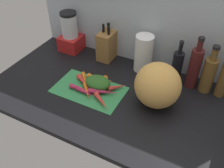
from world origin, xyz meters
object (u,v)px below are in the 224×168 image
Objects in this scene: carrot_0 at (84,82)px; winter_squash at (158,85)px; carrot_2 at (87,91)px; carrot_7 at (101,101)px; carrot_5 at (100,86)px; carrot_6 at (104,80)px; knife_block at (107,45)px; bottle_1 at (194,67)px; carrot_8 at (117,87)px; carrot_10 at (85,81)px; carrot_1 at (98,80)px; bottle_2 at (209,74)px; carrot_11 at (85,92)px; bottle_0 at (177,66)px; carrot_9 at (108,83)px; paper_towel_roll at (144,53)px; cutting_board at (89,90)px; carrot_3 at (82,89)px; carrot_4 at (103,92)px; blender_appliance at (70,34)px.

winter_squash is at bearing 6.93° from carrot_0.
winter_squash is (43.06, 5.23, 10.21)cm from carrot_0.
carrot_7 reaches higher than carrot_2.
carrot_6 is at bearing 93.84° from carrot_5.
knife_block is 58.80cm from bottle_1.
carrot_10 is at bearing -170.02° from carrot_8.
carrot_8 is (13.25, -0.52, -0.23)cm from carrot_1.
bottle_1 is at bearing 179.45° from bottle_2.
knife_block is (-7.07, 40.35, 7.66)cm from carrot_11.
carrot_9 is at bearing -143.36° from bottle_0.
carrot_2 is at bearing -119.41° from carrot_5.
paper_towel_roll reaches higher than carrot_10.
winter_squash reaches higher than carrot_9.
carrot_11 is at bearing -86.47° from cutting_board.
carrot_8 is at bearing 80.63° from carrot_7.
carrot_3 is 15.40cm from carrot_7.
carrot_6 is 11.65cm from carrot_10.
bottle_2 reaches higher than carrot_9.
carrot_2 is 55.67cm from bottle_0.
winter_squash is 26.03cm from bottle_0.
carrot_1 is 1.32× the size of carrot_8.
carrot_4 reaches higher than carrot_8.
carrot_4 is 1.39× the size of carrot_11.
paper_towel_roll is (26.78, -1.83, 2.21)cm from knife_block.
carrot_5 is (4.24, 7.53, 0.17)cm from carrot_2.
carrot_2 is (5.56, -5.81, -0.21)cm from carrot_0.
carrot_4 is at bearing -148.13° from bottle_2.
paper_towel_roll is (-18.26, 26.30, -0.47)cm from winter_squash.
cutting_board is at bearing -114.33° from carrot_6.
knife_block is 0.76× the size of bottle_1.
bottle_2 is at bearing 26.41° from carrot_5.
carrot_2 is 0.46× the size of blender_appliance.
carrot_4 is 0.59× the size of bottle_2.
knife_block is 28.35cm from blender_appliance.
knife_block reaches higher than carrot_6.
carrot_8 is at bearing 32.78° from carrot_3.
carrot_2 is 62.85cm from bottle_1.
carrot_1 is 6.63cm from carrot_9.
paper_towel_roll is (54.96, 0.22, -0.09)cm from blender_appliance.
carrot_7 is 50.56cm from bottle_0.
carrot_2 reaches higher than cutting_board.
knife_block is (-8.35, 27.39, 7.35)cm from carrot_1.
carrot_0 is 14.28cm from carrot_9.
winter_squash is 77.73cm from blender_appliance.
carrot_9 is (10.79, 11.67, 0.32)cm from carrot_3.
carrot_3 is 0.66× the size of paper_towel_roll.
carrot_10 is at bearing 179.09° from carrot_5.
carrot_10 is at bearing 128.79° from carrot_2.
carrot_8 is at bearing -101.22° from paper_towel_roll.
carrot_1 is 0.61× the size of paper_towel_roll.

